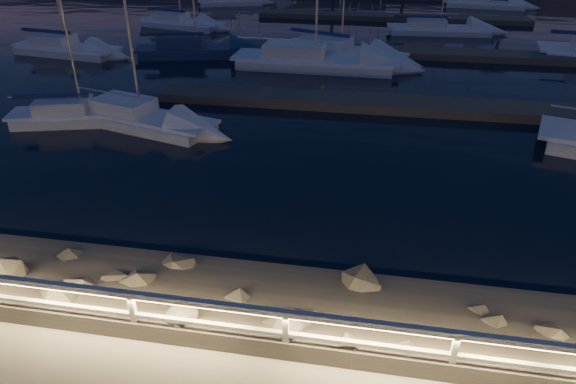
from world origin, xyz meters
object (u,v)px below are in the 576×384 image
(sailboat_a, at_px, (79,113))
(sailboat_k, at_px, (483,3))
(sailboat_c, at_px, (311,59))
(sailboat_e, at_px, (64,47))
(sailboat_b, at_px, (138,116))
(sailboat_j, at_px, (179,22))
(sailboat_g, at_px, (338,50))
(sailboat_f, at_px, (194,49))
(guard_rail, at_px, (393,336))
(sailboat_i, at_px, (229,1))
(sailboat_l, at_px, (437,28))

(sailboat_a, distance_m, sailboat_k, 40.10)
(sailboat_c, xyz_separation_m, sailboat_e, (-15.64, 0.34, -0.04))
(sailboat_b, bearing_deg, sailboat_j, 121.70)
(sailboat_g, bearing_deg, sailboat_f, -149.22)
(sailboat_k, bearing_deg, guard_rail, -93.16)
(sailboat_k, bearing_deg, sailboat_i, -165.68)
(sailboat_g, distance_m, sailboat_k, 23.81)
(sailboat_e, height_order, sailboat_l, sailboat_l)
(guard_rail, height_order, sailboat_f, sailboat_f)
(sailboat_a, bearing_deg, sailboat_g, 37.46)
(sailboat_i, bearing_deg, sailboat_b, -98.31)
(sailboat_i, distance_m, sailboat_k, 23.81)
(sailboat_e, distance_m, sailboat_l, 25.70)
(sailboat_c, relative_size, sailboat_e, 1.33)
(sailboat_e, height_order, sailboat_i, sailboat_e)
(sailboat_b, distance_m, sailboat_k, 38.67)
(sailboat_c, bearing_deg, sailboat_a, -128.26)
(sailboat_e, distance_m, sailboat_i, 20.85)
(sailboat_a, bearing_deg, sailboat_f, 69.45)
(sailboat_a, relative_size, sailboat_b, 0.89)
(guard_rail, distance_m, sailboat_i, 45.50)
(sailboat_j, bearing_deg, sailboat_c, -25.68)
(sailboat_l, bearing_deg, sailboat_a, -130.75)
(guard_rail, bearing_deg, sailboat_f, 116.86)
(sailboat_c, relative_size, sailboat_j, 1.39)
(sailboat_b, height_order, sailboat_c, sailboat_c)
(sailboat_a, relative_size, sailboat_e, 0.85)
(sailboat_g, relative_size, sailboat_j, 1.18)
(guard_rail, relative_size, sailboat_k, 3.54)
(sailboat_b, relative_size, sailboat_k, 0.92)
(sailboat_i, relative_size, sailboat_j, 0.93)
(sailboat_f, relative_size, sailboat_j, 1.11)
(sailboat_i, relative_size, sailboat_k, 0.86)
(sailboat_c, bearing_deg, sailboat_j, 141.50)
(sailboat_c, xyz_separation_m, sailboat_g, (1.31, 2.73, -0.05))
(sailboat_f, bearing_deg, sailboat_l, 17.82)
(sailboat_i, bearing_deg, sailboat_j, -111.83)
(sailboat_a, relative_size, sailboat_l, 0.80)
(sailboat_a, relative_size, sailboat_k, 0.82)
(sailboat_a, bearing_deg, sailboat_c, 34.90)
(sailboat_b, xyz_separation_m, sailboat_k, (18.91, 33.73, 0.00))
(guard_rail, distance_m, sailboat_j, 35.81)
(sailboat_f, xyz_separation_m, sailboat_g, (8.83, 1.32, -0.00))
(sailboat_e, bearing_deg, sailboat_c, 7.42)
(sailboat_e, xyz_separation_m, sailboat_l, (23.47, 10.48, -0.04))
(sailboat_a, xyz_separation_m, sailboat_l, (16.40, 21.16, -0.00))
(guard_rail, height_order, sailboat_c, sailboat_c)
(guard_rail, relative_size, sailboat_a, 4.32)
(sailboat_a, relative_size, sailboat_f, 0.80)
(guard_rail, bearing_deg, sailboat_b, 130.87)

